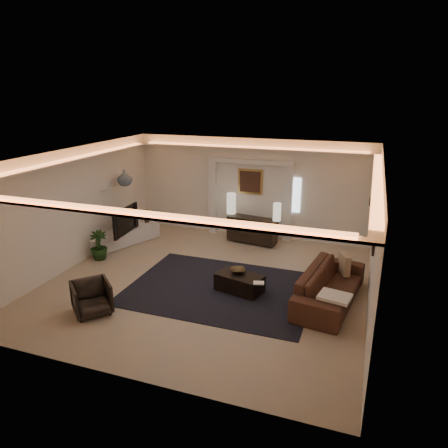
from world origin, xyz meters
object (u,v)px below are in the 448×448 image
(coffee_table, at_px, (239,283))
(sofa, at_px, (330,286))
(console, at_px, (252,230))
(armchair, at_px, (92,298))

(coffee_table, bearing_deg, sofa, 19.32)
(console, relative_size, coffee_table, 1.41)
(sofa, height_order, coffee_table, sofa)
(coffee_table, bearing_deg, console, 114.89)
(armchair, bearing_deg, console, 21.08)
(console, bearing_deg, coffee_table, -71.14)
(console, distance_m, armchair, 5.21)
(sofa, distance_m, coffee_table, 1.91)
(coffee_table, xyz_separation_m, armchair, (-2.46, -1.85, 0.12))
(console, xyz_separation_m, sofa, (2.47, -2.83, -0.04))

